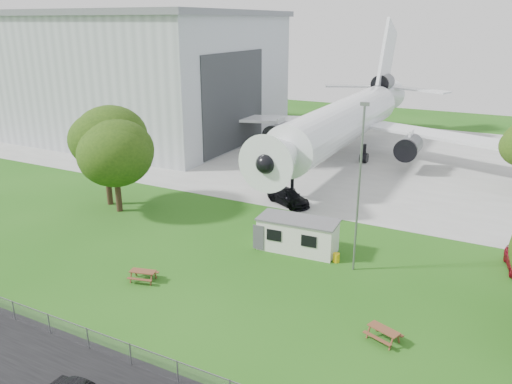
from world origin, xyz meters
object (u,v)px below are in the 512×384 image
at_px(hangar, 127,73).
at_px(site_cabin, 298,235).
at_px(picnic_west, 144,281).
at_px(airliner, 347,118).
at_px(picnic_east, 383,340).

height_order(hangar, site_cabin, hangar).
bearing_deg(hangar, picnic_west, -48.52).
bearing_deg(airliner, hangar, 179.78).
bearing_deg(picnic_west, picnic_east, -11.79).
xyz_separation_m(site_cabin, picnic_west, (-7.59, -9.49, -1.31)).
relative_size(site_cabin, picnic_east, 3.80).
relative_size(airliner, picnic_west, 26.52).
distance_m(site_cabin, picnic_west, 12.22).
bearing_deg(airliner, picnic_west, -93.41).
height_order(site_cabin, picnic_west, site_cabin).
bearing_deg(picnic_west, airliner, 71.93).
bearing_deg(hangar, site_cabin, -34.74).
xyz_separation_m(hangar, picnic_east, (50.18, -37.30, -9.41)).
height_order(hangar, airliner, hangar).
height_order(hangar, picnic_east, hangar).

